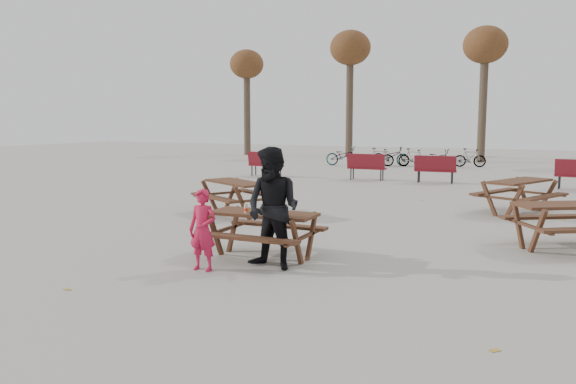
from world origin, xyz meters
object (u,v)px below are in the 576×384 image
at_px(food_tray, 279,214).
at_px(picnic_table_far, 519,197).
at_px(picnic_table_east, 570,227).
at_px(soda_bottle, 246,209).
at_px(child, 203,230).
at_px(adult, 273,208).
at_px(main_picnic_table, 263,223).
at_px(picnic_table_north, 237,198).

relative_size(food_tray, picnic_table_far, 0.09).
bearing_deg(picnic_table_east, soda_bottle, -179.31).
xyz_separation_m(child, picnic_table_far, (4.18, 7.78, -0.21)).
bearing_deg(adult, soda_bottle, 160.74).
distance_m(main_picnic_table, food_tray, 0.42).
relative_size(main_picnic_table, food_tray, 10.00).
bearing_deg(main_picnic_table, picnic_table_east, 30.93).
bearing_deg(picnic_table_north, child, -36.64).
bearing_deg(adult, main_picnic_table, 138.30).
bearing_deg(picnic_table_far, picnic_table_east, -139.41).
relative_size(food_tray, adult, 0.09).
height_order(soda_bottle, child, child).
xyz_separation_m(picnic_table_east, picnic_table_far, (-1.01, 3.85, 0.00)).
distance_m(food_tray, child, 1.29).
relative_size(soda_bottle, child, 0.13).
height_order(food_tray, adult, adult).
height_order(food_tray, picnic_table_north, picnic_table_north).
bearing_deg(food_tray, picnic_table_north, 128.06).
height_order(main_picnic_table, food_tray, food_tray).
distance_m(main_picnic_table, picnic_table_far, 7.64).
relative_size(child, picnic_table_far, 0.65).
relative_size(picnic_table_east, picnic_table_far, 0.99).
bearing_deg(child, adult, 28.58).
height_order(picnic_table_east, picnic_table_north, picnic_table_east).
distance_m(main_picnic_table, child, 1.21).
bearing_deg(picnic_table_east, food_tray, -176.77).
bearing_deg(picnic_table_east, adult, -172.32).
height_order(main_picnic_table, picnic_table_north, picnic_table_north).
relative_size(soda_bottle, picnic_table_north, 0.09).
relative_size(picnic_table_east, picnic_table_north, 1.01).
xyz_separation_m(main_picnic_table, food_tray, (0.35, -0.12, 0.21)).
height_order(picnic_table_north, picnic_table_far, picnic_table_far).
bearing_deg(main_picnic_table, child, -113.16).
distance_m(child, picnic_table_east, 6.52).
bearing_deg(adult, child, -140.75).
height_order(food_tray, picnic_table_east, picnic_table_east).
distance_m(food_tray, adult, 0.47).
relative_size(main_picnic_table, picnic_table_north, 0.94).
distance_m(food_tray, soda_bottle, 0.57).
xyz_separation_m(child, picnic_table_east, (5.20, 3.94, -0.22)).
xyz_separation_m(main_picnic_table, picnic_table_far, (3.71, 6.68, -0.17)).
bearing_deg(food_tray, child, -129.87).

